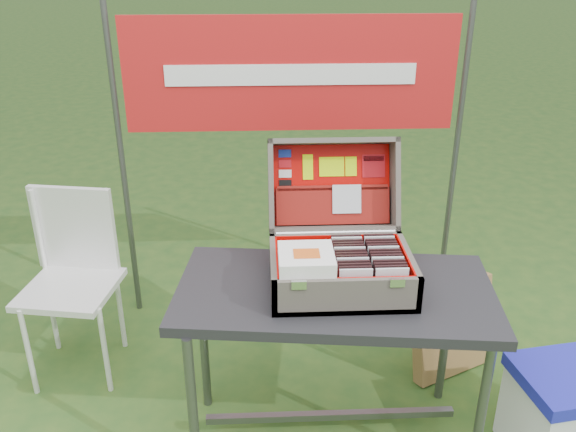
{
  "coord_description": "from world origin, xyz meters",
  "views": [
    {
      "loc": [
        -0.15,
        -1.84,
        1.9
      ],
      "look_at": [
        -0.06,
        0.1,
        1.01
      ],
      "focal_mm": 38.0,
      "sensor_mm": 36.0,
      "label": 1
    }
  ],
  "objects_px": {
    "cooler": "(571,413)",
    "table": "(332,368)",
    "chair": "(70,291)",
    "suitcase": "(340,225)",
    "cardboard_box": "(453,328)"
  },
  "relations": [
    {
      "from": "table",
      "to": "suitcase",
      "type": "relative_size",
      "value": 2.21
    },
    {
      "from": "suitcase",
      "to": "cooler",
      "type": "distance_m",
      "value": 1.2
    },
    {
      "from": "cooler",
      "to": "suitcase",
      "type": "bearing_deg",
      "value": 160.4
    },
    {
      "from": "cardboard_box",
      "to": "suitcase",
      "type": "bearing_deg",
      "value": -174.13
    },
    {
      "from": "suitcase",
      "to": "cardboard_box",
      "type": "height_order",
      "value": "suitcase"
    },
    {
      "from": "cooler",
      "to": "chair",
      "type": "relative_size",
      "value": 0.53
    },
    {
      "from": "table",
      "to": "chair",
      "type": "xyz_separation_m",
      "value": [
        -1.14,
        0.51,
        0.07
      ]
    },
    {
      "from": "table",
      "to": "cooler",
      "type": "distance_m",
      "value": 0.95
    },
    {
      "from": "table",
      "to": "suitcase",
      "type": "xyz_separation_m",
      "value": [
        0.02,
        0.06,
        0.59
      ]
    },
    {
      "from": "table",
      "to": "cooler",
      "type": "bearing_deg",
      "value": -0.69
    },
    {
      "from": "table",
      "to": "chair",
      "type": "relative_size",
      "value": 1.34
    },
    {
      "from": "cooler",
      "to": "table",
      "type": "bearing_deg",
      "value": 164.24
    },
    {
      "from": "suitcase",
      "to": "cardboard_box",
      "type": "distance_m",
      "value": 1.01
    },
    {
      "from": "suitcase",
      "to": "cooler",
      "type": "relative_size",
      "value": 1.15
    },
    {
      "from": "table",
      "to": "cooler",
      "type": "relative_size",
      "value": 2.55
    }
  ]
}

